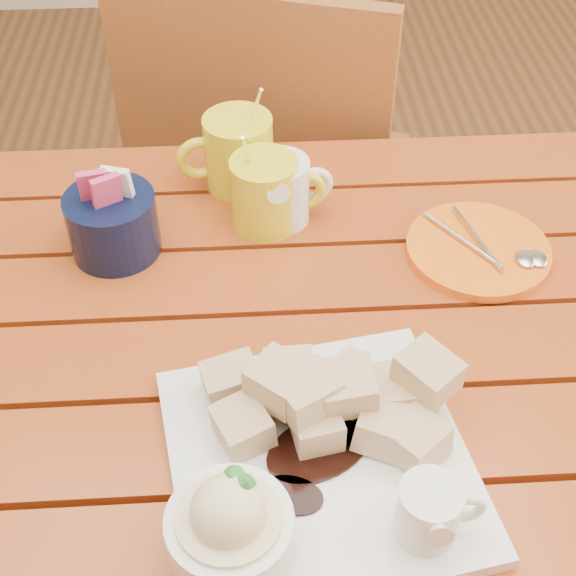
{
  "coord_description": "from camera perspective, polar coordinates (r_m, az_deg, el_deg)",
  "views": [
    {
      "loc": [
        -0.02,
        -0.57,
        1.39
      ],
      "look_at": [
        0.01,
        0.02,
        0.82
      ],
      "focal_mm": 50.0,
      "sensor_mm": 36.0,
      "label": 1
    }
  ],
  "objects": [
    {
      "name": "table",
      "position": [
        0.94,
        -0.61,
        -8.86
      ],
      "size": [
        1.2,
        0.79,
        0.75
      ],
      "color": "maroon",
      "rests_on": "ground"
    },
    {
      "name": "dessert_plate",
      "position": [
        0.74,
        1.41,
        -12.15
      ],
      "size": [
        0.32,
        0.32,
        0.11
      ],
      "rotation": [
        0.0,
        0.0,
        0.17
      ],
      "color": "white",
      "rests_on": "table"
    },
    {
      "name": "coffee_mug_left",
      "position": [
        1.05,
        -3.69,
        9.65
      ],
      "size": [
        0.13,
        0.09,
        0.15
      ],
      "rotation": [
        0.0,
        0.0,
        0.2
      ],
      "color": "yellow",
      "rests_on": "table"
    },
    {
      "name": "coffee_mug_right",
      "position": [
        0.99,
        -1.54,
        6.85
      ],
      "size": [
        0.12,
        0.08,
        0.14
      ],
      "rotation": [
        0.0,
        0.0,
        0.04
      ],
      "color": "yellow",
      "rests_on": "table"
    },
    {
      "name": "cream_pitcher",
      "position": [
        0.99,
        -0.42,
        7.0
      ],
      "size": [
        0.1,
        0.09,
        0.09
      ],
      "rotation": [
        0.0,
        0.0,
        0.17
      ],
      "color": "white",
      "rests_on": "table"
    },
    {
      "name": "sugar_caddy",
      "position": [
        0.97,
        -12.37,
        4.57
      ],
      "size": [
        0.11,
        0.11,
        0.12
      ],
      "color": "black",
      "rests_on": "table"
    },
    {
      "name": "orange_saucer",
      "position": [
        0.99,
        13.45,
        2.67
      ],
      "size": [
        0.17,
        0.17,
        0.02
      ],
      "rotation": [
        0.0,
        0.0,
        0.4
      ],
      "color": "orange",
      "rests_on": "table"
    },
    {
      "name": "chair_far",
      "position": [
        1.47,
        -1.19,
        7.44
      ],
      "size": [
        0.55,
        0.55,
        0.92
      ],
      "rotation": [
        0.0,
        0.0,
        2.83
      ],
      "color": "brown",
      "rests_on": "ground"
    }
  ]
}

